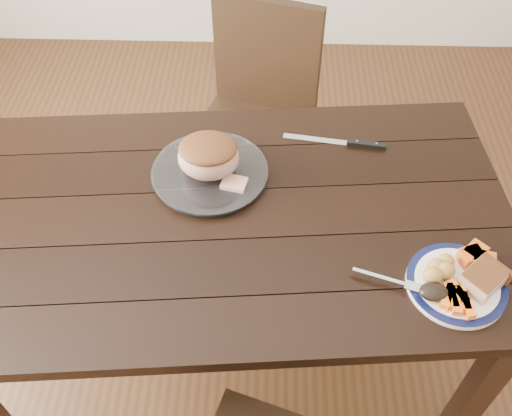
{
  "coord_description": "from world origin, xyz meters",
  "views": [
    {
      "loc": [
        0.11,
        -1.02,
        1.96
      ],
      "look_at": [
        0.08,
        -0.02,
        0.8
      ],
      "focal_mm": 40.0,
      "sensor_mm": 36.0,
      "label": 1
    }
  ],
  "objects_px": {
    "serving_platter": "(210,174)",
    "carving_knife": "(354,143)",
    "pork_slice": "(483,279)",
    "roast_joint": "(209,157)",
    "dining_table": "(229,234)",
    "dinner_plate": "(456,285)",
    "chair_far": "(257,109)",
    "fork": "(393,281)"
  },
  "relations": [
    {
      "from": "dinner_plate",
      "to": "carving_knife",
      "type": "height_order",
      "value": "dinner_plate"
    },
    {
      "from": "dining_table",
      "to": "serving_platter",
      "type": "height_order",
      "value": "serving_platter"
    },
    {
      "from": "dining_table",
      "to": "chair_far",
      "type": "relative_size",
      "value": 1.8
    },
    {
      "from": "dining_table",
      "to": "serving_platter",
      "type": "distance_m",
      "value": 0.19
    },
    {
      "from": "dining_table",
      "to": "roast_joint",
      "type": "bearing_deg",
      "value": 112.56
    },
    {
      "from": "roast_joint",
      "to": "carving_knife",
      "type": "relative_size",
      "value": 0.56
    },
    {
      "from": "chair_far",
      "to": "fork",
      "type": "height_order",
      "value": "chair_far"
    },
    {
      "from": "dining_table",
      "to": "fork",
      "type": "height_order",
      "value": "fork"
    },
    {
      "from": "dining_table",
      "to": "dinner_plate",
      "type": "distance_m",
      "value": 0.64
    },
    {
      "from": "chair_far",
      "to": "serving_platter",
      "type": "distance_m",
      "value": 0.64
    },
    {
      "from": "pork_slice",
      "to": "roast_joint",
      "type": "xyz_separation_m",
      "value": [
        -0.7,
        0.37,
        0.03
      ]
    },
    {
      "from": "fork",
      "to": "pork_slice",
      "type": "bearing_deg",
      "value": 17.61
    },
    {
      "from": "dinner_plate",
      "to": "pork_slice",
      "type": "relative_size",
      "value": 2.48
    },
    {
      "from": "chair_far",
      "to": "pork_slice",
      "type": "xyz_separation_m",
      "value": [
        0.58,
        -0.96,
        0.27
      ]
    },
    {
      "from": "dining_table",
      "to": "roast_joint",
      "type": "xyz_separation_m",
      "value": [
        -0.06,
        0.15,
        0.17
      ]
    },
    {
      "from": "fork",
      "to": "roast_joint",
      "type": "bearing_deg",
      "value": 161.22
    },
    {
      "from": "serving_platter",
      "to": "roast_joint",
      "type": "xyz_separation_m",
      "value": [
        0.0,
        0.0,
        0.07
      ]
    },
    {
      "from": "serving_platter",
      "to": "fork",
      "type": "xyz_separation_m",
      "value": [
        0.49,
        -0.37,
        0.01
      ]
    },
    {
      "from": "carving_knife",
      "to": "fork",
      "type": "bearing_deg",
      "value": -75.47
    },
    {
      "from": "fork",
      "to": "carving_knife",
      "type": "distance_m",
      "value": 0.52
    },
    {
      "from": "fork",
      "to": "roast_joint",
      "type": "height_order",
      "value": "roast_joint"
    },
    {
      "from": "dining_table",
      "to": "serving_platter",
      "type": "xyz_separation_m",
      "value": [
        -0.06,
        0.15,
        0.1
      ]
    },
    {
      "from": "chair_far",
      "to": "carving_knife",
      "type": "relative_size",
      "value": 2.91
    },
    {
      "from": "serving_platter",
      "to": "carving_knife",
      "type": "height_order",
      "value": "serving_platter"
    },
    {
      "from": "fork",
      "to": "dining_table",
      "type": "bearing_deg",
      "value": 170.76
    },
    {
      "from": "pork_slice",
      "to": "dining_table",
      "type": "bearing_deg",
      "value": 160.62
    },
    {
      "from": "pork_slice",
      "to": "carving_knife",
      "type": "height_order",
      "value": "pork_slice"
    },
    {
      "from": "pork_slice",
      "to": "roast_joint",
      "type": "bearing_deg",
      "value": 152.1
    },
    {
      "from": "fork",
      "to": "dinner_plate",
      "type": "bearing_deg",
      "value": 19.01
    },
    {
      "from": "serving_platter",
      "to": "fork",
      "type": "bearing_deg",
      "value": -37.13
    },
    {
      "from": "pork_slice",
      "to": "serving_platter",
      "type": "bearing_deg",
      "value": 152.1
    },
    {
      "from": "dinner_plate",
      "to": "serving_platter",
      "type": "height_order",
      "value": "serving_platter"
    },
    {
      "from": "dining_table",
      "to": "carving_knife",
      "type": "height_order",
      "value": "carving_knife"
    },
    {
      "from": "roast_joint",
      "to": "chair_far",
      "type": "bearing_deg",
      "value": 78.38
    },
    {
      "from": "fork",
      "to": "carving_knife",
      "type": "xyz_separation_m",
      "value": [
        -0.05,
        0.52,
        -0.01
      ]
    },
    {
      "from": "serving_platter",
      "to": "carving_knife",
      "type": "distance_m",
      "value": 0.46
    },
    {
      "from": "dinner_plate",
      "to": "roast_joint",
      "type": "height_order",
      "value": "roast_joint"
    },
    {
      "from": "dining_table",
      "to": "chair_far",
      "type": "bearing_deg",
      "value": 85.33
    },
    {
      "from": "dinner_plate",
      "to": "pork_slice",
      "type": "xyz_separation_m",
      "value": [
        0.06,
        -0.0,
        0.03
      ]
    },
    {
      "from": "serving_platter",
      "to": "pork_slice",
      "type": "relative_size",
      "value": 3.33
    },
    {
      "from": "dining_table",
      "to": "serving_platter",
      "type": "relative_size",
      "value": 5.0
    },
    {
      "from": "dinner_plate",
      "to": "carving_knife",
      "type": "bearing_deg",
      "value": 112.51
    }
  ]
}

